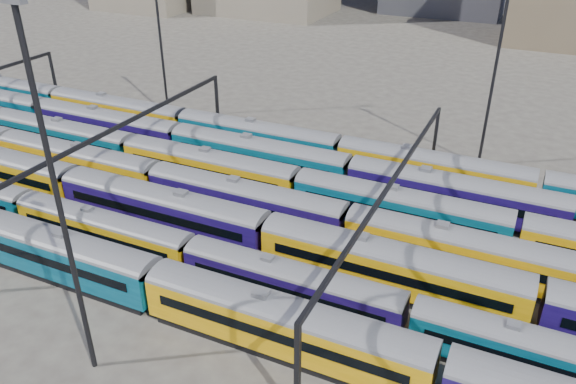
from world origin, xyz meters
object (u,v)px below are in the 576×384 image
at_px(rake_1, 190,252).
at_px(mast_2, 57,195).
at_px(rake_2, 267,232).
at_px(rake_0, 283,321).

xyz_separation_m(rake_1, mast_2, (-0.39, -12.00, 11.50)).
relative_size(rake_1, rake_2, 0.84).
bearing_deg(rake_2, mast_2, -107.27).
xyz_separation_m(rake_0, rake_1, (-11.30, 5.00, -0.42)).
bearing_deg(rake_2, rake_1, -134.41).
distance_m(rake_2, mast_2, 20.94).
distance_m(rake_1, rake_2, 7.02).
xyz_separation_m(rake_0, rake_2, (-6.40, 10.00, 0.06)).
height_order(rake_2, mast_2, mast_2).
xyz_separation_m(rake_0, mast_2, (-11.69, -7.00, 11.08)).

